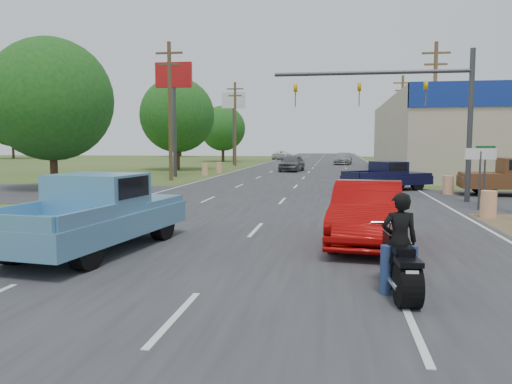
% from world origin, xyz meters
% --- Properties ---
extents(ground, '(200.00, 200.00, 0.00)m').
position_xyz_m(ground, '(0.00, 0.00, 0.00)').
color(ground, '#394A1D').
rests_on(ground, ground).
extents(main_road, '(15.00, 180.00, 0.02)m').
position_xyz_m(main_road, '(0.00, 40.00, 0.01)').
color(main_road, '#2D2D30').
rests_on(main_road, ground).
extents(cross_road, '(120.00, 10.00, 0.02)m').
position_xyz_m(cross_road, '(0.00, 18.00, 0.01)').
color(cross_road, '#2D2D30').
rests_on(cross_road, ground).
extents(utility_pole_2, '(2.00, 0.28, 10.00)m').
position_xyz_m(utility_pole_2, '(9.50, 31.00, 5.32)').
color(utility_pole_2, '#4C3823').
rests_on(utility_pole_2, ground).
extents(utility_pole_3, '(2.00, 0.28, 10.00)m').
position_xyz_m(utility_pole_3, '(9.50, 49.00, 5.32)').
color(utility_pole_3, '#4C3823').
rests_on(utility_pole_3, ground).
extents(utility_pole_5, '(2.00, 0.28, 10.00)m').
position_xyz_m(utility_pole_5, '(-9.50, 28.00, 5.32)').
color(utility_pole_5, '#4C3823').
rests_on(utility_pole_5, ground).
extents(utility_pole_6, '(2.00, 0.28, 10.00)m').
position_xyz_m(utility_pole_6, '(-9.50, 52.00, 5.32)').
color(utility_pole_6, '#4C3823').
rests_on(utility_pole_6, ground).
extents(tree_0, '(7.14, 7.14, 8.84)m').
position_xyz_m(tree_0, '(-14.00, 20.00, 5.26)').
color(tree_0, '#422D19').
rests_on(tree_0, ground).
extents(tree_1, '(7.56, 7.56, 9.36)m').
position_xyz_m(tree_1, '(-13.50, 42.00, 5.57)').
color(tree_1, '#422D19').
rests_on(tree_1, ground).
extents(tree_2, '(6.72, 6.72, 8.32)m').
position_xyz_m(tree_2, '(-14.20, 66.00, 4.95)').
color(tree_2, '#422D19').
rests_on(tree_2, ground).
extents(tree_4, '(9.24, 9.24, 11.44)m').
position_xyz_m(tree_4, '(-55.00, 75.00, 6.82)').
color(tree_4, '#422D19').
rests_on(tree_4, ground).
extents(tree_5, '(7.98, 7.98, 9.88)m').
position_xyz_m(tree_5, '(30.00, 95.00, 5.88)').
color(tree_5, '#422D19').
rests_on(tree_5, ground).
extents(tree_6, '(8.82, 8.82, 10.92)m').
position_xyz_m(tree_6, '(-30.00, 95.00, 6.51)').
color(tree_6, '#422D19').
rests_on(tree_6, ground).
extents(barrel_0, '(0.56, 0.56, 1.00)m').
position_xyz_m(barrel_0, '(8.00, 12.00, 0.50)').
color(barrel_0, orange).
rests_on(barrel_0, ground).
extents(barrel_1, '(0.56, 0.56, 1.00)m').
position_xyz_m(barrel_1, '(8.40, 20.50, 0.50)').
color(barrel_1, orange).
rests_on(barrel_1, ground).
extents(barrel_2, '(0.56, 0.56, 1.00)m').
position_xyz_m(barrel_2, '(-8.50, 34.00, 0.50)').
color(barrel_2, orange).
rests_on(barrel_2, ground).
extents(barrel_3, '(0.56, 0.56, 1.00)m').
position_xyz_m(barrel_3, '(-8.20, 38.00, 0.50)').
color(barrel_3, orange).
rests_on(barrel_3, ground).
extents(pole_sign_left_near, '(3.00, 0.35, 9.20)m').
position_xyz_m(pole_sign_left_near, '(-10.50, 32.00, 7.17)').
color(pole_sign_left_near, '#3F3F44').
rests_on(pole_sign_left_near, ground).
extents(pole_sign_left_far, '(3.00, 0.35, 9.20)m').
position_xyz_m(pole_sign_left_far, '(-10.50, 56.00, 7.17)').
color(pole_sign_left_far, '#3F3F44').
rests_on(pole_sign_left_far, ground).
extents(lane_sign, '(1.20, 0.08, 2.52)m').
position_xyz_m(lane_sign, '(8.20, 14.00, 1.90)').
color(lane_sign, '#3F3F44').
rests_on(lane_sign, ground).
extents(street_name_sign, '(0.80, 0.08, 2.61)m').
position_xyz_m(street_name_sign, '(8.80, 15.50, 1.61)').
color(street_name_sign, '#3F3F44').
rests_on(street_name_sign, ground).
extents(signal_mast, '(9.12, 0.40, 7.00)m').
position_xyz_m(signal_mast, '(5.82, 17.00, 4.80)').
color(signal_mast, '#3F3F44').
rests_on(signal_mast, ground).
extents(red_convertible, '(2.27, 5.24, 1.68)m').
position_xyz_m(red_convertible, '(3.30, 6.40, 0.84)').
color(red_convertible, '#9D0807').
rests_on(red_convertible, ground).
extents(motorcycle, '(0.74, 2.41, 1.22)m').
position_xyz_m(motorcycle, '(3.58, 1.73, 0.54)').
color(motorcycle, black).
rests_on(motorcycle, ground).
extents(rider, '(0.68, 0.48, 1.76)m').
position_xyz_m(rider, '(3.57, 1.80, 0.88)').
color(rider, black).
rests_on(rider, ground).
extents(blue_pickup, '(2.99, 6.12, 1.95)m').
position_xyz_m(blue_pickup, '(-3.50, 4.55, 0.99)').
color(blue_pickup, black).
rests_on(blue_pickup, ground).
extents(navy_pickup, '(5.35, 4.25, 1.68)m').
position_xyz_m(navy_pickup, '(5.50, 22.41, 0.85)').
color(navy_pickup, black).
rests_on(navy_pickup, ground).
extents(distant_car_grey, '(2.52, 4.94, 1.61)m').
position_xyz_m(distant_car_grey, '(-1.71, 41.10, 0.81)').
color(distant_car_grey, '#545459').
rests_on(distant_car_grey, ground).
extents(distant_car_silver, '(2.62, 5.40, 1.51)m').
position_xyz_m(distant_car_silver, '(3.43, 58.18, 0.76)').
color(distant_car_silver, '#99989D').
rests_on(distant_car_silver, ground).
extents(distant_car_white, '(3.08, 5.64, 1.50)m').
position_xyz_m(distant_car_white, '(-6.50, 77.14, 0.75)').
color(distant_car_white, silver).
rests_on(distant_car_white, ground).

